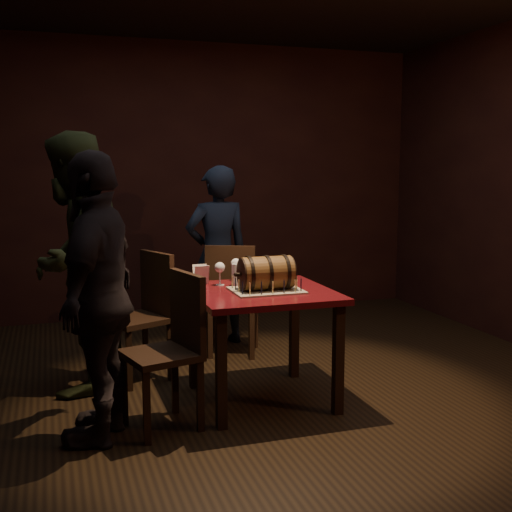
% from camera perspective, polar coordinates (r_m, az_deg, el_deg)
% --- Properties ---
extents(room_shell, '(5.04, 5.04, 2.80)m').
position_cam_1_polar(room_shell, '(4.29, 0.58, 5.89)').
color(room_shell, black).
rests_on(room_shell, ground).
extents(pub_table, '(0.90, 0.90, 0.75)m').
position_cam_1_polar(pub_table, '(4.24, 0.51, -4.51)').
color(pub_table, '#470B11').
rests_on(pub_table, ground).
extents(cake_board, '(0.45, 0.35, 0.01)m').
position_cam_1_polar(cake_board, '(4.18, 0.92, -3.07)').
color(cake_board, gray).
rests_on(cake_board, pub_table).
extents(barrel_cake, '(0.39, 0.23, 0.23)m').
position_cam_1_polar(barrel_cake, '(4.16, 0.92, -1.52)').
color(barrel_cake, brown).
rests_on(barrel_cake, cake_board).
extents(birthday_candles, '(0.40, 0.30, 0.09)m').
position_cam_1_polar(birthday_candles, '(4.17, 0.92, -2.44)').
color(birthday_candles, '#F2E990').
rests_on(birthday_candles, cake_board).
extents(wine_glass_left, '(0.07, 0.07, 0.16)m').
position_cam_1_polar(wine_glass_left, '(4.36, -3.24, -1.11)').
color(wine_glass_left, silver).
rests_on(wine_glass_left, pub_table).
extents(wine_glass_mid, '(0.07, 0.07, 0.16)m').
position_cam_1_polar(wine_glass_mid, '(4.53, -1.81, -0.76)').
color(wine_glass_mid, silver).
rests_on(wine_glass_mid, pub_table).
extents(wine_glass_right, '(0.07, 0.07, 0.16)m').
position_cam_1_polar(wine_glass_right, '(4.46, 0.25, -0.89)').
color(wine_glass_right, silver).
rests_on(wine_glass_right, pub_table).
extents(pint_of_ale, '(0.07, 0.07, 0.15)m').
position_cam_1_polar(pint_of_ale, '(4.36, -1.72, -1.72)').
color(pint_of_ale, silver).
rests_on(pint_of_ale, pub_table).
extents(menu_card, '(0.10, 0.05, 0.13)m').
position_cam_1_polar(menu_card, '(4.43, -4.92, -1.67)').
color(menu_card, white).
rests_on(menu_card, pub_table).
extents(chair_back, '(0.52, 0.52, 0.93)m').
position_cam_1_polar(chair_back, '(5.24, -2.17, -3.37)').
color(chair_back, black).
rests_on(chair_back, ground).
extents(chair_left_rear, '(0.53, 0.53, 0.93)m').
position_cam_1_polar(chair_left_rear, '(4.78, -9.74, -4.61)').
color(chair_left_rear, black).
rests_on(chair_left_rear, ground).
extents(chair_left_front, '(0.49, 0.49, 0.93)m').
position_cam_1_polar(chair_left_front, '(3.89, -7.39, -7.52)').
color(chair_left_front, black).
rests_on(chair_left_front, ground).
extents(person_back, '(0.60, 0.42, 1.56)m').
position_cam_1_polar(person_back, '(5.60, -3.46, 0.03)').
color(person_back, '#192232').
rests_on(person_back, ground).
extents(person_left_rear, '(0.98, 1.07, 1.79)m').
position_cam_1_polar(person_left_rear, '(4.57, -15.88, -0.64)').
color(person_left_rear, '#303A1D').
rests_on(person_left_rear, ground).
extents(person_left_front, '(0.74, 1.05, 1.65)m').
position_cam_1_polar(person_left_front, '(3.72, -13.82, -3.62)').
color(person_left_front, black).
rests_on(person_left_front, ground).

